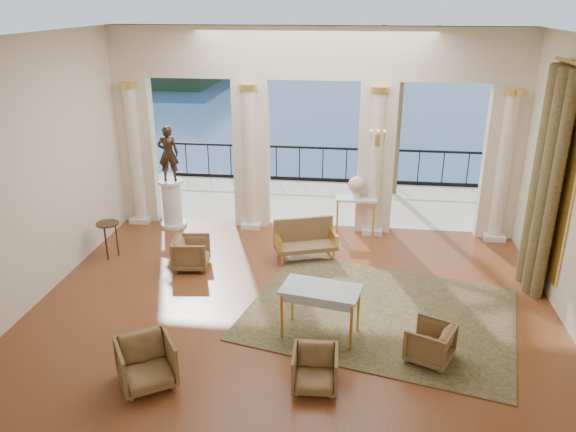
# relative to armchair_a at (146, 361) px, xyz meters

# --- Properties ---
(floor) EXTENTS (9.00, 9.00, 0.00)m
(floor) POSITION_rel_armchair_a_xyz_m (1.76, 2.19, -0.38)
(floor) COLOR #4A1E0B
(floor) RESTS_ON ground
(room_walls) EXTENTS (9.00, 9.00, 9.00)m
(room_walls) POSITION_rel_armchair_a_xyz_m (1.76, 1.08, 2.50)
(room_walls) COLOR #EFE6C8
(room_walls) RESTS_ON ground
(arcade) EXTENTS (9.00, 0.56, 4.50)m
(arcade) POSITION_rel_armchair_a_xyz_m (1.76, 6.02, 2.21)
(arcade) COLOR beige
(arcade) RESTS_ON ground
(terrace) EXTENTS (10.00, 3.60, 0.10)m
(terrace) POSITION_rel_armchair_a_xyz_m (1.76, 7.99, -0.43)
(terrace) COLOR beige
(terrace) RESTS_ON ground
(balustrade) EXTENTS (9.00, 0.06, 1.03)m
(balustrade) POSITION_rel_armchair_a_xyz_m (1.76, 9.59, 0.03)
(balustrade) COLOR black
(balustrade) RESTS_ON terrace
(palm_tree) EXTENTS (2.00, 2.00, 4.50)m
(palm_tree) POSITION_rel_armchair_a_xyz_m (3.76, 8.79, 3.72)
(palm_tree) COLOR #4C3823
(palm_tree) RESTS_ON terrace
(headland) EXTENTS (22.00, 18.00, 6.00)m
(headland) POSITION_rel_armchair_a_xyz_m (-28.24, 72.19, -3.38)
(headland) COLOR black
(headland) RESTS_ON sea
(sea) EXTENTS (160.00, 160.00, 0.00)m
(sea) POSITION_rel_armchair_a_xyz_m (1.76, 62.19, -6.38)
(sea) COLOR navy
(sea) RESTS_ON ground
(curtain) EXTENTS (0.33, 1.40, 4.09)m
(curtain) POSITION_rel_armchair_a_xyz_m (6.04, 3.69, 1.64)
(curtain) COLOR #4A4022
(curtain) RESTS_ON ground
(window_frame) EXTENTS (0.04, 1.60, 3.40)m
(window_frame) POSITION_rel_armchair_a_xyz_m (6.23, 3.69, 1.72)
(window_frame) COLOR #EAB84D
(window_frame) RESTS_ON room_walls
(wall_sconce) EXTENTS (0.30, 0.11, 0.33)m
(wall_sconce) POSITION_rel_armchair_a_xyz_m (3.16, 5.70, 1.85)
(wall_sconce) COLOR #EAB84D
(wall_sconce) RESTS_ON arcade
(rug) EXTENTS (5.03, 4.30, 0.02)m
(rug) POSITION_rel_armchair_a_xyz_m (3.26, 2.30, -0.37)
(rug) COLOR #2C3019
(rug) RESTS_ON ground
(armchair_a) EXTENTS (0.98, 0.97, 0.75)m
(armchair_a) POSITION_rel_armchair_a_xyz_m (0.00, 0.00, 0.00)
(armchair_a) COLOR #3F2E18
(armchair_a) RESTS_ON ground
(armchair_b) EXTENTS (0.64, 0.60, 0.63)m
(armchair_b) POSITION_rel_armchair_a_xyz_m (2.31, 0.23, -0.06)
(armchair_b) COLOR #3F2E18
(armchair_b) RESTS_ON ground
(armchair_c) EXTENTS (0.79, 0.81, 0.64)m
(armchair_c) POSITION_rel_armchair_a_xyz_m (3.94, 1.07, -0.06)
(armchair_c) COLOR #3F2E18
(armchair_c) RESTS_ON ground
(armchair_d) EXTENTS (0.72, 0.75, 0.70)m
(armchair_d) POSITION_rel_armchair_a_xyz_m (-0.43, 3.60, -0.03)
(armchair_d) COLOR #3F2E18
(armchair_d) RESTS_ON ground
(settee) EXTENTS (1.35, 0.92, 0.83)m
(settee) POSITION_rel_armchair_a_xyz_m (1.76, 4.35, 0.03)
(settee) COLOR #3F2E18
(settee) RESTS_ON ground
(game_table) EXTENTS (1.32, 0.87, 0.83)m
(game_table) POSITION_rel_armchair_a_xyz_m (2.29, 1.54, 0.37)
(game_table) COLOR #9FBFCC
(game_table) RESTS_ON ground
(pedestal) EXTENTS (0.61, 0.61, 1.12)m
(pedestal) POSITION_rel_armchair_a_xyz_m (-1.49, 5.69, 0.16)
(pedestal) COLOR silver
(pedestal) RESTS_ON ground
(statue) EXTENTS (0.51, 0.38, 1.26)m
(statue) POSITION_rel_armchair_a_xyz_m (-1.49, 5.69, 1.38)
(statue) COLOR #322316
(statue) RESTS_ON pedestal
(console_table) EXTENTS (0.92, 0.38, 0.86)m
(console_table) POSITION_rel_armchair_a_xyz_m (2.76, 5.74, 0.34)
(console_table) COLOR silver
(console_table) RESTS_ON ground
(urn) EXTENTS (0.38, 0.38, 0.50)m
(urn) POSITION_rel_armchair_a_xyz_m (2.76, 5.74, 0.77)
(urn) COLOR white
(urn) RESTS_ON console_table
(side_table) EXTENTS (0.46, 0.46, 0.75)m
(side_table) POSITION_rel_armchair_a_xyz_m (-2.24, 3.88, 0.27)
(side_table) COLOR black
(side_table) RESTS_ON ground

